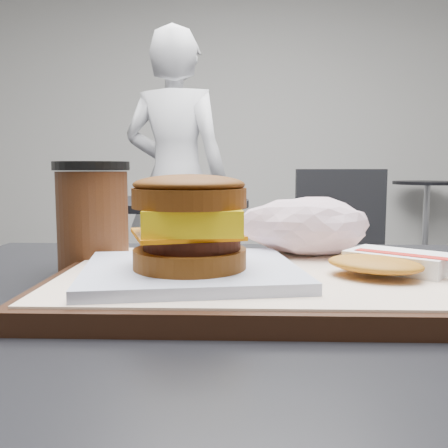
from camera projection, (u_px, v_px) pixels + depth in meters
serving_tray at (255, 281)px, 0.48m from camera, size 0.38×0.28×0.02m
breakfast_sandwich at (190, 234)px, 0.44m from camera, size 0.22×0.20×0.09m
hash_brown at (388, 262)px, 0.46m from camera, size 0.14×0.13×0.02m
crumpled_wrapper at (305, 225)px, 0.57m from camera, size 0.15×0.12×0.06m
coffee_cup at (93, 217)px, 0.56m from camera, size 0.09×0.09×0.12m
neighbor_table at (168, 246)px, 2.15m from camera, size 0.70×0.70×0.75m
napkin at (154, 200)px, 2.07m from camera, size 0.13×0.13×0.00m
neighbor_chair at (312, 252)px, 2.23m from camera, size 0.62×0.45×0.88m
patron at (176, 180)px, 2.80m from camera, size 0.67×0.52×1.64m
bg_table_far at (427, 200)px, 4.91m from camera, size 0.66×0.66×0.75m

